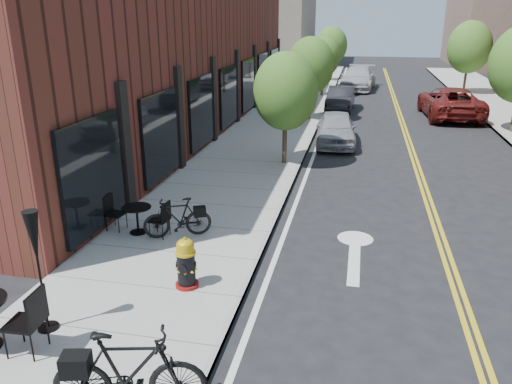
# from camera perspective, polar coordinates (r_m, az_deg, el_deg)

# --- Properties ---
(ground) EXTENTS (120.00, 120.00, 0.00)m
(ground) POSITION_cam_1_polar(r_m,az_deg,el_deg) (9.49, -1.59, -12.50)
(ground) COLOR black
(ground) RESTS_ON ground
(sidewalk_near) EXTENTS (4.00, 70.00, 0.12)m
(sidewalk_near) POSITION_cam_1_polar(r_m,az_deg,el_deg) (18.90, -0.51, 4.31)
(sidewalk_near) COLOR #9E9B93
(sidewalk_near) RESTS_ON ground
(building_near) EXTENTS (5.00, 28.00, 7.00)m
(building_near) POSITION_cam_1_polar(r_m,az_deg,el_deg) (23.42, -9.57, 15.56)
(building_near) COLOR #4C2418
(building_near) RESTS_ON ground
(bg_building_left) EXTENTS (8.00, 14.00, 10.00)m
(bg_building_left) POSITION_cam_1_polar(r_m,az_deg,el_deg) (56.68, 1.87, 19.53)
(bg_building_left) COLOR #726656
(bg_building_left) RESTS_ON ground
(bg_building_right) EXTENTS (10.00, 16.00, 12.00)m
(bg_building_right) POSITION_cam_1_polar(r_m,az_deg,el_deg) (59.51, 27.03, 18.52)
(bg_building_right) COLOR brown
(bg_building_right) RESTS_ON ground
(tree_near_a) EXTENTS (2.20, 2.20, 3.81)m
(tree_near_a) POSITION_cam_1_polar(r_m,az_deg,el_deg) (17.17, 3.40, 11.41)
(tree_near_a) COLOR #382B1E
(tree_near_a) RESTS_ON sidewalk_near
(tree_near_b) EXTENTS (2.30, 2.30, 3.98)m
(tree_near_b) POSITION_cam_1_polar(r_m,az_deg,el_deg) (25.04, 6.23, 14.15)
(tree_near_b) COLOR #382B1E
(tree_near_b) RESTS_ON sidewalk_near
(tree_near_c) EXTENTS (2.10, 2.10, 3.67)m
(tree_near_c) POSITION_cam_1_polar(r_m,az_deg,el_deg) (33.00, 7.71, 15.06)
(tree_near_c) COLOR #382B1E
(tree_near_c) RESTS_ON sidewalk_near
(tree_near_d) EXTENTS (2.40, 2.40, 4.11)m
(tree_near_d) POSITION_cam_1_polar(r_m,az_deg,el_deg) (40.95, 8.65, 16.23)
(tree_near_d) COLOR #382B1E
(tree_near_d) RESTS_ON sidewalk_near
(tree_far_c) EXTENTS (2.80, 2.80, 4.62)m
(tree_far_c) POSITION_cam_1_polar(r_m,az_deg,el_deg) (36.49, 23.21, 14.96)
(tree_far_c) COLOR #382B1E
(tree_far_c) RESTS_ON sidewalk_far
(fire_hydrant) EXTENTS (0.52, 0.52, 1.02)m
(fire_hydrant) POSITION_cam_1_polar(r_m,az_deg,el_deg) (9.61, -8.00, -8.09)
(fire_hydrant) COLOR maroon
(fire_hydrant) RESTS_ON sidewalk_near
(bicycle_left) EXTENTS (1.62, 1.05, 0.95)m
(bicycle_left) POSITION_cam_1_polar(r_m,az_deg,el_deg) (11.73, -8.97, -2.93)
(bicycle_left) COLOR black
(bicycle_left) RESTS_ON sidewalk_near
(bicycle_right) EXTENTS (2.08, 1.01, 1.21)m
(bicycle_right) POSITION_cam_1_polar(r_m,az_deg,el_deg) (6.96, -14.26, -19.41)
(bicycle_right) COLOR black
(bicycle_right) RESTS_ON sidewalk_near
(bistro_set_c) EXTENTS (1.62, 0.77, 0.86)m
(bistro_set_c) POSITION_cam_1_polar(r_m,az_deg,el_deg) (12.13, -13.44, -2.67)
(bistro_set_c) COLOR black
(bistro_set_c) RESTS_ON sidewalk_near
(patio_umbrella) EXTENTS (0.34, 0.34, 2.10)m
(patio_umbrella) POSITION_cam_1_polar(r_m,az_deg,el_deg) (8.57, -23.91, -5.69)
(patio_umbrella) COLOR black
(patio_umbrella) RESTS_ON sidewalk_near
(parked_car_a) EXTENTS (1.82, 3.99, 1.33)m
(parked_car_a) POSITION_cam_1_polar(r_m,az_deg,el_deg) (20.78, 9.12, 7.19)
(parked_car_a) COLOR #9A9DA2
(parked_car_a) RESTS_ON ground
(parked_car_b) EXTENTS (1.50, 3.95, 1.29)m
(parked_car_b) POSITION_cam_1_polar(r_m,az_deg,el_deg) (28.53, 9.63, 10.45)
(parked_car_b) COLOR black
(parked_car_b) RESTS_ON ground
(parked_car_c) EXTENTS (2.74, 5.68, 1.59)m
(parked_car_c) POSITION_cam_1_polar(r_m,az_deg,el_deg) (37.03, 11.56, 12.62)
(parked_car_c) COLOR #BABBBF
(parked_car_c) RESTS_ON ground
(parked_car_far) EXTENTS (2.92, 5.78, 1.57)m
(parked_car_far) POSITION_cam_1_polar(r_m,az_deg,el_deg) (27.96, 21.29, 9.52)
(parked_car_far) COLOR maroon
(parked_car_far) RESTS_ON ground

